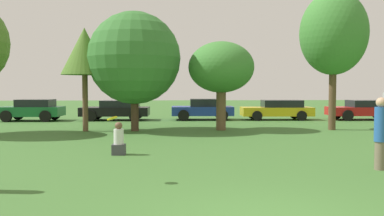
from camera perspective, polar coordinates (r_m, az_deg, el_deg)
name	(u,v)px	position (r m, az deg, el deg)	size (l,w,h in m)	color
person_catcher	(381,132)	(11.29, 25.36, -3.16)	(0.31, 0.31, 1.86)	#726651
frisbee	(112,118)	(8.97, -11.35, -1.46)	(0.24, 0.23, 0.13)	yellow
bystander_sitting	(119,141)	(12.75, -10.43, -4.67)	(0.42, 0.35, 1.03)	#3F3F47
tree_1	(85,52)	(19.97, -15.12, 7.74)	(2.26, 2.26, 4.98)	brown
tree_2	(134,58)	(19.53, -8.24, 7.06)	(4.45, 4.45, 5.76)	#473323
tree_3	(221,68)	(19.79, 4.19, 5.74)	(3.24, 3.24, 4.38)	brown
tree_4	(333,34)	(21.18, 19.58, 9.96)	(3.29, 3.29, 6.85)	brown
parked_car_green	(32,109)	(27.15, -21.86, -0.19)	(3.89, 2.08, 1.36)	#196633
parked_car_black	(117,110)	(26.18, -10.74, -0.22)	(4.39, 2.12, 1.28)	black
parked_car_blue	(204,109)	(26.06, 1.66, -0.10)	(4.02, 2.16, 1.37)	#1E389E
parked_car_yellow	(278,109)	(26.64, 12.18, -0.20)	(4.63, 1.92, 1.29)	gold
parked_car_red	(364,109)	(28.43, 23.43, -0.16)	(4.53, 2.11, 1.29)	red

